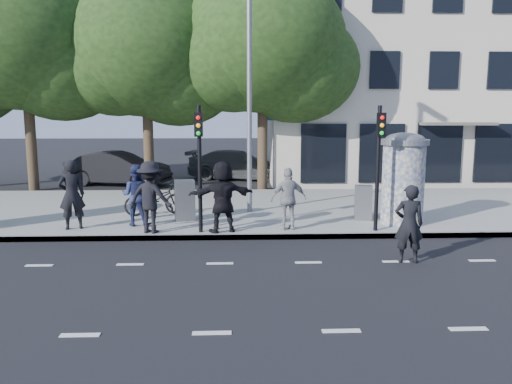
{
  "coord_description": "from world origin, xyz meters",
  "views": [
    {
      "loc": [
        0.41,
        -9.43,
        3.33
      ],
      "look_at": [
        0.89,
        3.5,
        1.3
      ],
      "focal_mm": 35.0,
      "sensor_mm": 36.0,
      "label": 1
    }
  ],
  "objects_px": {
    "ped_c": "(136,195)",
    "ped_e": "(288,199)",
    "ped_b": "(72,195)",
    "bicycle": "(155,199)",
    "man_road": "(409,224)",
    "cabinet_right": "(363,203)",
    "ped_f": "(223,197)",
    "ad_column_right": "(403,176)",
    "car_mid": "(118,169)",
    "street_lamp": "(249,67)",
    "cabinet_left": "(185,200)",
    "ped_d": "(151,197)",
    "traffic_pole_near": "(199,156)",
    "car_right": "(237,165)",
    "traffic_pole_far": "(379,155)"
  },
  "relations": [
    {
      "from": "ped_c",
      "to": "ped_e",
      "type": "distance_m",
      "value": 4.35
    },
    {
      "from": "ped_b",
      "to": "bicycle",
      "type": "distance_m",
      "value": 2.77
    },
    {
      "from": "ped_c",
      "to": "bicycle",
      "type": "relative_size",
      "value": 0.91
    },
    {
      "from": "man_road",
      "to": "cabinet_right",
      "type": "xyz_separation_m",
      "value": [
        -0.05,
        3.89,
        -0.21
      ]
    },
    {
      "from": "ped_f",
      "to": "bicycle",
      "type": "relative_size",
      "value": 1.01
    },
    {
      "from": "ped_e",
      "to": "bicycle",
      "type": "distance_m",
      "value": 4.6
    },
    {
      "from": "ad_column_right",
      "to": "car_mid",
      "type": "relative_size",
      "value": 0.55
    },
    {
      "from": "street_lamp",
      "to": "man_road",
      "type": "relative_size",
      "value": 4.5
    },
    {
      "from": "ped_c",
      "to": "cabinet_left",
      "type": "distance_m",
      "value": 1.49
    },
    {
      "from": "ped_f",
      "to": "bicycle",
      "type": "xyz_separation_m",
      "value": [
        -2.21,
        2.39,
        -0.47
      ]
    },
    {
      "from": "ad_column_right",
      "to": "ped_d",
      "type": "xyz_separation_m",
      "value": [
        -7.13,
        -0.85,
        -0.42
      ]
    },
    {
      "from": "ad_column_right",
      "to": "ped_b",
      "type": "distance_m",
      "value": 9.4
    },
    {
      "from": "ped_d",
      "to": "ped_f",
      "type": "height_order",
      "value": "ped_f"
    },
    {
      "from": "street_lamp",
      "to": "ped_e",
      "type": "relative_size",
      "value": 4.63
    },
    {
      "from": "ped_b",
      "to": "car_mid",
      "type": "height_order",
      "value": "ped_b"
    },
    {
      "from": "traffic_pole_near",
      "to": "ped_e",
      "type": "xyz_separation_m",
      "value": [
        2.4,
        0.23,
        -1.22
      ]
    },
    {
      "from": "car_right",
      "to": "ped_e",
      "type": "bearing_deg",
      "value": -162.03
    },
    {
      "from": "traffic_pole_far",
      "to": "ped_d",
      "type": "xyz_separation_m",
      "value": [
        -6.13,
        0.06,
        -1.12
      ]
    },
    {
      "from": "cabinet_left",
      "to": "ped_e",
      "type": "bearing_deg",
      "value": -36.0
    },
    {
      "from": "ped_e",
      "to": "cabinet_left",
      "type": "relative_size",
      "value": 1.41
    },
    {
      "from": "man_road",
      "to": "bicycle",
      "type": "height_order",
      "value": "man_road"
    },
    {
      "from": "ped_b",
      "to": "ped_d",
      "type": "xyz_separation_m",
      "value": [
        2.25,
        -0.5,
        -0.0
      ]
    },
    {
      "from": "ped_f",
      "to": "cabinet_left",
      "type": "height_order",
      "value": "ped_f"
    },
    {
      "from": "ped_c",
      "to": "cabinet_left",
      "type": "bearing_deg",
      "value": -146.31
    },
    {
      "from": "traffic_pole_far",
      "to": "ped_b",
      "type": "distance_m",
      "value": 8.47
    },
    {
      "from": "ped_b",
      "to": "ped_e",
      "type": "distance_m",
      "value": 5.99
    },
    {
      "from": "ped_c",
      "to": "street_lamp",
      "type": "bearing_deg",
      "value": -142.8
    },
    {
      "from": "ad_column_right",
      "to": "car_mid",
      "type": "xyz_separation_m",
      "value": [
        -10.39,
        9.38,
        -0.75
      ]
    },
    {
      "from": "cabinet_left",
      "to": "car_mid",
      "type": "distance_m",
      "value": 9.57
    },
    {
      "from": "ad_column_right",
      "to": "bicycle",
      "type": "bearing_deg",
      "value": 168.28
    },
    {
      "from": "ped_f",
      "to": "car_mid",
      "type": "distance_m",
      "value": 11.47
    },
    {
      "from": "traffic_pole_near",
      "to": "cabinet_right",
      "type": "height_order",
      "value": "traffic_pole_near"
    },
    {
      "from": "ped_e",
      "to": "bicycle",
      "type": "xyz_separation_m",
      "value": [
        -4.02,
        2.21,
        -0.36
      ]
    },
    {
      "from": "traffic_pole_far",
      "to": "ped_f",
      "type": "height_order",
      "value": "traffic_pole_far"
    },
    {
      "from": "car_right",
      "to": "man_road",
      "type": "bearing_deg",
      "value": -154.04
    },
    {
      "from": "ad_column_right",
      "to": "car_right",
      "type": "height_order",
      "value": "ad_column_right"
    },
    {
      "from": "traffic_pole_far",
      "to": "bicycle",
      "type": "bearing_deg",
      "value": 159.14
    },
    {
      "from": "ped_d",
      "to": "ped_e",
      "type": "bearing_deg",
      "value": -160.1
    },
    {
      "from": "traffic_pole_near",
      "to": "car_mid",
      "type": "xyz_separation_m",
      "value": [
        -4.59,
        10.29,
        -1.44
      ]
    },
    {
      "from": "traffic_pole_far",
      "to": "cabinet_right",
      "type": "distance_m",
      "value": 2.13
    },
    {
      "from": "traffic_pole_far",
      "to": "bicycle",
      "type": "relative_size",
      "value": 1.77
    },
    {
      "from": "traffic_pole_far",
      "to": "ped_e",
      "type": "height_order",
      "value": "traffic_pole_far"
    },
    {
      "from": "man_road",
      "to": "car_mid",
      "type": "xyz_separation_m",
      "value": [
        -9.44,
        12.72,
        -0.1
      ]
    },
    {
      "from": "man_road",
      "to": "cabinet_left",
      "type": "xyz_separation_m",
      "value": [
        -5.43,
        4.03,
        -0.13
      ]
    },
    {
      "from": "street_lamp",
      "to": "ad_column_right",
      "type": "bearing_deg",
      "value": -23.73
    },
    {
      "from": "street_lamp",
      "to": "car_mid",
      "type": "relative_size",
      "value": 1.67
    },
    {
      "from": "traffic_pole_near",
      "to": "bicycle",
      "type": "distance_m",
      "value": 3.32
    },
    {
      "from": "ped_c",
      "to": "ped_f",
      "type": "height_order",
      "value": "ped_f"
    },
    {
      "from": "traffic_pole_far",
      "to": "cabinet_right",
      "type": "relative_size",
      "value": 3.23
    },
    {
      "from": "street_lamp",
      "to": "ped_f",
      "type": "relative_size",
      "value": 4.11
    }
  ]
}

